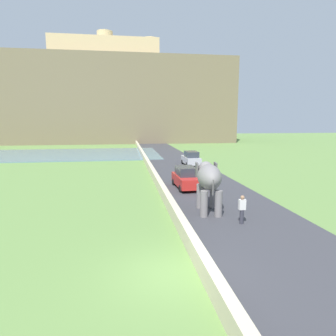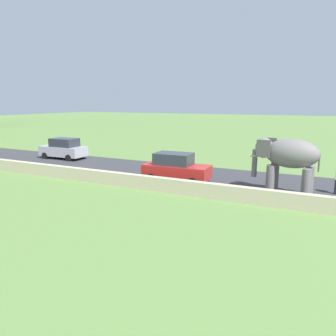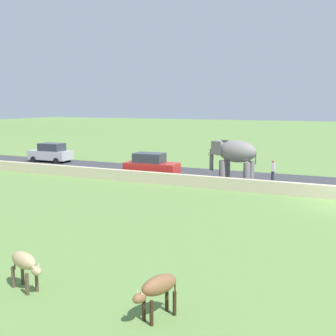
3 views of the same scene
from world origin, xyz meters
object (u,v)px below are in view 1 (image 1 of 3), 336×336
object	(u,v)px
person_beside_elephant	(242,209)
car_red	(186,178)
elephant	(209,179)
car_silver	(191,159)

from	to	relation	value
person_beside_elephant	car_red	world-z (taller)	car_red
elephant	person_beside_elephant	bearing A→B (deg)	-65.04
car_silver	car_red	size ratio (longest dim) A/B	0.99
car_red	car_silver	bearing A→B (deg)	75.23
car_red	person_beside_elephant	bearing A→B (deg)	-82.31
elephant	car_red	distance (m)	6.38
elephant	car_silver	distance (m)	18.54
person_beside_elephant	elephant	bearing A→B (deg)	114.96
elephant	person_beside_elephant	xyz separation A→B (m)	(1.15, -2.47, -1.16)
elephant	car_red	xyz separation A→B (m)	(-0.03, 6.27, -1.14)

